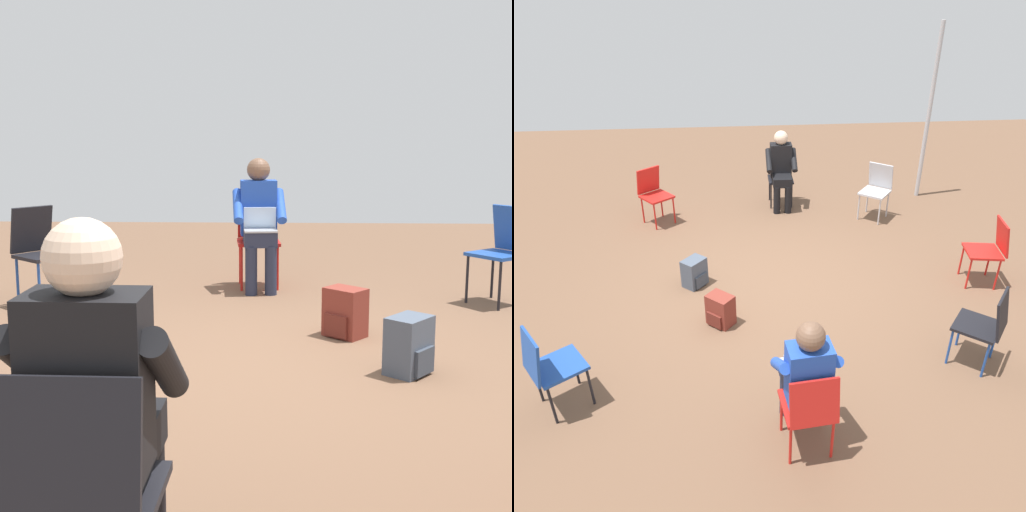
{
  "view_description": "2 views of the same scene",
  "coord_description": "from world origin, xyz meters",
  "views": [
    {
      "loc": [
        -0.13,
        4.44,
        1.46
      ],
      "look_at": [
        0.03,
        0.3,
        0.75
      ],
      "focal_mm": 50.0,
      "sensor_mm": 36.0,
      "label": 1
    },
    {
      "loc": [
        -0.44,
        -5.1,
        3.43
      ],
      "look_at": [
        0.0,
        -0.17,
        0.57
      ],
      "focal_mm": 35.0,
      "sensor_mm": 36.0,
      "label": 2
    }
  ],
  "objects": [
    {
      "name": "chair_north",
      "position": [
        0.42,
        2.63,
        0.5
      ],
      "size": [
        0.41,
        0.44,
        0.85
      ],
      "rotation": [
        0.0,
        0.0,
        3.13
      ],
      "color": "black",
      "rests_on": "ground"
    },
    {
      "name": "backpack_by_empty_chair",
      "position": [
        -0.58,
        -0.62,
        0.16
      ],
      "size": [
        0.34,
        0.33,
        0.36
      ],
      "rotation": [
        0.0,
        0.0,
        5.57
      ],
      "color": "maroon",
      "rests_on": "ground"
    },
    {
      "name": "chair_south",
      "position": [
        0.11,
        -2.39,
        0.5
      ],
      "size": [
        0.44,
        0.47,
        0.85
      ],
      "rotation": [
        0.0,
        0.0,
        0.1
      ],
      "color": "red",
      "rests_on": "ground"
    },
    {
      "name": "ground_plane",
      "position": [
        0.0,
        0.0,
        0.0
      ],
      "size": [
        14.79,
        14.79,
        0.0
      ],
      "primitive_type": "plane",
      "color": "brown"
    },
    {
      "name": "backpack_near_laptop_user",
      "position": [
        -0.91,
        0.19,
        0.16
      ],
      "size": [
        0.33,
        0.34,
        0.36
      ],
      "rotation": [
        0.0,
        0.0,
        0.86
      ],
      "color": "#475160",
      "rests_on": "ground"
    },
    {
      "name": "person_with_laptop",
      "position": [
        0.1,
        -2.22,
        0.69
      ],
      "size": [
        0.53,
        0.55,
        1.24
      ],
      "rotation": [
        0.0,
        0.0,
        0.1
      ],
      "color": "#23283D",
      "rests_on": "ground"
    },
    {
      "name": "chair_southeast",
      "position": [
        1.95,
        -1.5,
        0.5
      ],
      "size": [
        0.58,
        0.58,
        0.85
      ],
      "rotation": [
        0.0,
        0.0,
        0.88
      ],
      "color": "black",
      "rests_on": "ground"
    },
    {
      "name": "person_in_black",
      "position": [
        0.42,
        2.47,
        0.69
      ],
      "size": [
        0.5,
        0.53,
        1.24
      ],
      "rotation": [
        0.0,
        0.0,
        3.13
      ],
      "color": "black",
      "rests_on": "ground"
    },
    {
      "name": "chair_southwest",
      "position": [
        -2.04,
        -1.72,
        0.5
      ],
      "size": [
        0.58,
        0.57,
        0.85
      ],
      "rotation": [
        0.0,
        0.0,
        -0.94
      ],
      "color": "#1E4799",
      "rests_on": "ground"
    }
  ]
}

